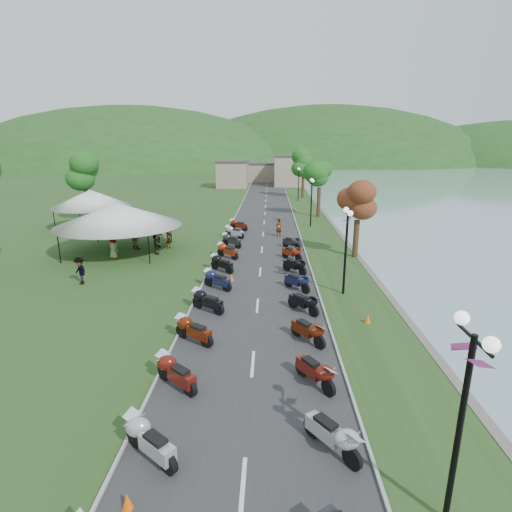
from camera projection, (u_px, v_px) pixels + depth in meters
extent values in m
cube|color=#323235|center=(264.00, 223.00, 44.89)|extent=(7.00, 120.00, 0.02)
cube|color=gray|center=(258.00, 173.00, 87.58)|extent=(18.00, 16.00, 5.00)
imported|color=slate|center=(169.00, 248.00, 33.86)|extent=(0.65, 0.75, 1.71)
imported|color=slate|center=(136.00, 249.00, 33.68)|extent=(1.03, 0.82, 1.86)
imported|color=slate|center=(82.00, 284.00, 25.21)|extent=(1.16, 1.08, 1.74)
cone|color=#F2590C|center=(127.00, 501.00, 9.61)|extent=(0.29, 0.29, 0.45)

